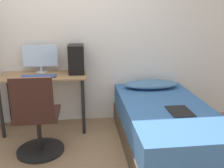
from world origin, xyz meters
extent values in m
cube|color=silver|center=(0.00, 1.41, 1.25)|extent=(8.00, 0.05, 2.50)
cube|color=#997047|center=(-0.30, 1.13, 0.77)|extent=(1.14, 0.52, 0.02)
cylinder|color=black|center=(-0.82, 0.92, 0.38)|extent=(0.04, 0.04, 0.76)
cylinder|color=black|center=(0.22, 0.92, 0.38)|extent=(0.04, 0.04, 0.76)
cylinder|color=black|center=(-0.82, 1.34, 0.38)|extent=(0.04, 0.04, 0.76)
cylinder|color=black|center=(0.22, 1.34, 0.38)|extent=(0.04, 0.04, 0.76)
cylinder|color=black|center=(-0.29, 0.52, 0.01)|extent=(0.55, 0.55, 0.03)
cylinder|color=black|center=(-0.29, 0.52, 0.24)|extent=(0.05, 0.05, 0.42)
cube|color=black|center=(-0.29, 0.52, 0.47)|extent=(0.48, 0.48, 0.04)
cube|color=black|center=(-0.29, 0.30, 0.72)|extent=(0.43, 0.04, 0.47)
cube|color=#4C3D2D|center=(1.19, 0.45, 0.12)|extent=(1.01, 1.88, 0.24)
cube|color=#38669E|center=(1.19, 0.45, 0.39)|extent=(0.98, 1.84, 0.30)
ellipsoid|color=teal|center=(1.19, 1.13, 0.60)|extent=(0.77, 0.36, 0.11)
cube|color=black|center=(1.27, 0.24, 0.55)|extent=(0.24, 0.32, 0.01)
cylinder|color=#B7B7BC|center=(-0.34, 1.29, 0.78)|extent=(0.16, 0.16, 0.01)
cylinder|color=#B7B7BC|center=(-0.34, 1.29, 0.83)|extent=(0.04, 0.04, 0.08)
cube|color=#B7B7BC|center=(-0.34, 1.29, 1.01)|extent=(0.49, 0.01, 0.31)
cube|color=#B2D1EF|center=(-0.34, 1.28, 1.01)|extent=(0.46, 0.01, 0.28)
cube|color=#33477A|center=(-0.33, 1.02, 0.79)|extent=(0.44, 0.14, 0.02)
cube|color=black|center=(0.15, 1.20, 0.97)|extent=(0.21, 0.33, 0.38)
camera|label=1|loc=(0.24, -2.18, 1.59)|focal=40.00mm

